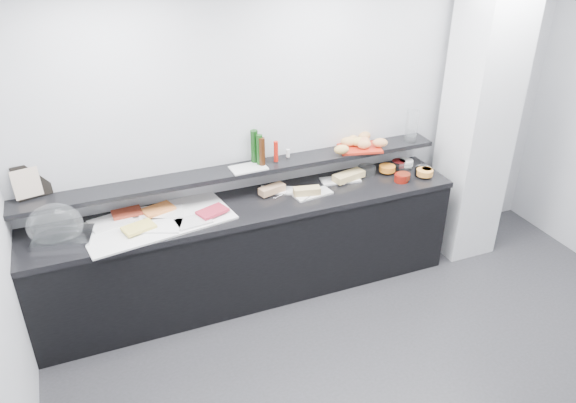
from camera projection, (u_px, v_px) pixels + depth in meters
name	position (u px, v px, depth m)	size (l,w,h in m)	color
back_wall	(312.00, 129.00, 4.88)	(5.00, 0.02, 2.70)	#B9BCC1
ceiling	(495.00, 4.00, 2.61)	(5.00, 5.00, 0.00)	white
column	(478.00, 119.00, 5.09)	(0.50, 0.50, 2.70)	white
buffet_cabinet	(250.00, 252.00, 4.86)	(3.60, 0.60, 0.85)	black
counter_top	(249.00, 207.00, 4.64)	(3.62, 0.62, 0.05)	black
wall_shelf	(241.00, 170.00, 4.66)	(3.60, 0.25, 0.04)	black
cloche_base	(63.00, 237.00, 4.14)	(0.42, 0.28, 0.04)	#AEB1B5
cloche_dome	(55.00, 225.00, 4.09)	(0.40, 0.26, 0.34)	white
linen_runner	(158.00, 222.00, 4.36)	(1.14, 0.54, 0.01)	white
platter_meat_a	(111.00, 221.00, 4.34)	(0.32, 0.21, 0.01)	white
food_meat_a	(127.00, 213.00, 4.42)	(0.23, 0.14, 0.02)	maroon
platter_salmon	(161.00, 212.00, 4.46)	(0.34, 0.23, 0.01)	white
food_salmon	(158.00, 209.00, 4.47)	(0.24, 0.15, 0.02)	orange
platter_cheese	(161.00, 226.00, 4.28)	(0.31, 0.21, 0.01)	white
food_cheese	(139.00, 227.00, 4.22)	(0.23, 0.15, 0.02)	#ECD35B
platter_meat_b	(193.00, 221.00, 4.34)	(0.26, 0.18, 0.01)	silver
food_meat_b	(212.00, 211.00, 4.44)	(0.23, 0.15, 0.02)	maroon
sandwich_plate_left	(279.00, 190.00, 4.82)	(0.32, 0.14, 0.01)	white
sandwich_food_left	(272.00, 189.00, 4.76)	(0.23, 0.09, 0.06)	tan
tongs_left	(280.00, 196.00, 4.71)	(0.01, 0.01, 0.16)	silver
sandwich_plate_mid	(313.00, 194.00, 4.76)	(0.33, 0.14, 0.01)	silver
sandwich_food_mid	(307.00, 191.00, 4.73)	(0.23, 0.09, 0.06)	tan
tongs_mid	(310.00, 196.00, 4.70)	(0.01, 0.01, 0.16)	silver
sandwich_plate_right	(340.00, 180.00, 5.00)	(0.35, 0.15, 0.01)	white
sandwich_food_right	(349.00, 176.00, 4.98)	(0.30, 0.11, 0.06)	tan
tongs_right	(348.00, 182.00, 4.94)	(0.01, 0.01, 0.16)	#AEAFB5
bowl_glass_fruit	(367.00, 170.00, 5.11)	(0.17, 0.17, 0.07)	white
fill_glass_fruit	(387.00, 168.00, 5.12)	(0.15, 0.15, 0.05)	orange
bowl_black_jam	(392.00, 167.00, 5.16)	(0.12, 0.12, 0.07)	black
fill_black_jam	(399.00, 163.00, 5.21)	(0.13, 0.13, 0.05)	#530B0C
bowl_glass_cream	(404.00, 166.00, 5.18)	(0.15, 0.15, 0.07)	white
fill_glass_cream	(406.00, 163.00, 5.23)	(0.13, 0.13, 0.05)	white
bowl_red_jam	(401.00, 178.00, 4.97)	(0.12, 0.12, 0.07)	maroon
fill_red_jam	(403.00, 176.00, 4.97)	(0.12, 0.12, 0.05)	#621C0E
bowl_glass_salmon	(423.00, 171.00, 5.10)	(0.15, 0.15, 0.07)	silver
fill_glass_salmon	(425.00, 172.00, 5.04)	(0.15, 0.15, 0.05)	#FEA13E
bowl_black_fruit	(421.00, 172.00, 5.07)	(0.11, 0.11, 0.07)	black
fill_black_fruit	(426.00, 171.00, 5.07)	(0.09, 0.09, 0.05)	orange
framed_print	(32.00, 181.00, 4.16)	(0.25, 0.02, 0.26)	black
print_art	(27.00, 183.00, 4.12)	(0.20, 0.00, 0.22)	#CAA891
condiment_tray	(248.00, 168.00, 4.64)	(0.30, 0.18, 0.01)	silver
bottle_green_a	(260.00, 150.00, 4.63)	(0.05, 0.05, 0.26)	#113D10
bottle_brown	(262.00, 152.00, 4.62)	(0.05, 0.05, 0.24)	#361A09
bottle_green_b	(254.00, 146.00, 4.67)	(0.06, 0.06, 0.28)	#0F370F
bottle_hot	(276.00, 151.00, 4.70)	(0.04, 0.04, 0.18)	red
shaker_salt	(260.00, 158.00, 4.72)	(0.03, 0.03, 0.07)	white
shaker_pepper	(288.00, 153.00, 4.80)	(0.03, 0.03, 0.07)	silver
bread_tray	(359.00, 148.00, 4.99)	(0.37, 0.26, 0.02)	red
bread_roll_nw	(352.00, 140.00, 5.02)	(0.12, 0.08, 0.08)	tan
bread_roll_n	(349.00, 142.00, 4.99)	(0.14, 0.09, 0.08)	tan
bread_roll_ne	(364.00, 136.00, 5.10)	(0.14, 0.09, 0.08)	#BF8449
bread_roll_sw	(342.00, 149.00, 4.84)	(0.13, 0.09, 0.08)	tan
bread_roll_s	(364.00, 144.00, 4.93)	(0.12, 0.08, 0.08)	tan
bread_roll_se	(380.00, 143.00, 4.97)	(0.14, 0.09, 0.08)	tan
bread_roll_midw	(364.00, 142.00, 4.98)	(0.14, 0.09, 0.08)	#CE7F4E
bread_roll_mide	(358.00, 142.00, 4.99)	(0.13, 0.08, 0.08)	gold
carafe	(412.00, 126.00, 5.08)	(0.11, 0.11, 0.30)	silver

